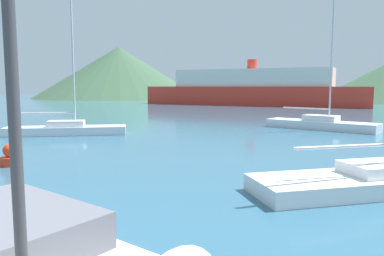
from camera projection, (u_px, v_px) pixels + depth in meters
name	position (u px, v px, depth m)	size (l,w,h in m)	color
sailboat_inner	(321.00, 123.00, 27.59)	(8.22, 4.19, 10.10)	silver
sailboat_middle	(66.00, 128.00, 24.45)	(7.39, 5.39, 10.78)	silver
ferry_distant	(252.00, 89.00, 62.63)	(37.26, 8.61, 7.56)	red
buoy_marker	(10.00, 157.00, 14.94)	(0.78, 0.78, 0.89)	red
hill_west	(119.00, 72.00, 101.38)	(44.88, 44.88, 13.69)	#38563D
hill_central	(230.00, 86.00, 97.83)	(39.50, 39.50, 6.44)	#476B42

